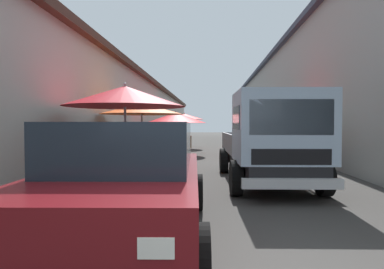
% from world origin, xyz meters
% --- Properties ---
extents(ground, '(90.00, 90.00, 0.00)m').
position_xyz_m(ground, '(13.50, 0.00, 0.00)').
color(ground, '#3D3A38').
extents(building_left_whitewash, '(49.80, 7.50, 4.11)m').
position_xyz_m(building_left_whitewash, '(15.75, 7.23, 2.06)').
color(building_left_whitewash, beige).
rests_on(building_left_whitewash, ground).
extents(building_right_concrete, '(49.80, 7.50, 5.98)m').
position_xyz_m(building_right_concrete, '(15.75, -7.23, 3.00)').
color(building_right_concrete, gray).
rests_on(building_right_concrete, ground).
extents(fruit_stall_far_left, '(2.78, 2.78, 2.39)m').
position_xyz_m(fruit_stall_far_left, '(5.61, 2.15, 1.86)').
color(fruit_stall_far_left, '#9E9EA3').
rests_on(fruit_stall_far_left, ground).
extents(fruit_stall_near_right, '(2.84, 2.84, 2.46)m').
position_xyz_m(fruit_stall_near_right, '(10.58, -2.63, 1.94)').
color(fruit_stall_near_right, '#9E9EA3').
rests_on(fruit_stall_near_right, ground).
extents(fruit_stall_far_right, '(2.87, 2.87, 2.08)m').
position_xyz_m(fruit_stall_far_right, '(13.35, 1.85, 1.61)').
color(fruit_stall_far_right, '#9E9EA3').
rests_on(fruit_stall_far_right, ground).
extents(fruit_stall_mid_lane, '(2.67, 2.67, 2.19)m').
position_xyz_m(fruit_stall_mid_lane, '(8.42, 2.42, 1.68)').
color(fruit_stall_mid_lane, '#9E9EA3').
rests_on(fruit_stall_mid_lane, ground).
extents(fruit_stall_near_left, '(2.37, 2.37, 2.17)m').
position_xyz_m(fruit_stall_near_left, '(17.70, 1.78, 1.67)').
color(fruit_stall_near_left, '#9E9EA3').
rests_on(fruit_stall_near_left, ground).
extents(hatchback_car, '(3.99, 2.08, 1.45)m').
position_xyz_m(hatchback_car, '(2.30, 1.21, 0.74)').
color(hatchback_car, '#600F14').
rests_on(hatchback_car, ground).
extents(delivery_truck, '(4.98, 2.12, 2.08)m').
position_xyz_m(delivery_truck, '(5.46, -1.17, 1.04)').
color(delivery_truck, black).
rests_on(delivery_truck, ground).
extents(vendor_by_crates, '(0.31, 0.65, 1.68)m').
position_xyz_m(vendor_by_crates, '(17.78, -3.21, 0.98)').
color(vendor_by_crates, '#232328').
rests_on(vendor_by_crates, ground).
extents(vendor_in_shade, '(0.36, 0.63, 1.69)m').
position_xyz_m(vendor_in_shade, '(8.20, -2.88, 0.99)').
color(vendor_in_shade, '#232328').
rests_on(vendor_in_shade, ground).
extents(parked_scooter, '(1.69, 0.42, 1.14)m').
position_xyz_m(parked_scooter, '(9.39, -1.83, 0.45)').
color(parked_scooter, black).
rests_on(parked_scooter, ground).
extents(plastic_stool, '(0.30, 0.30, 0.43)m').
position_xyz_m(plastic_stool, '(7.28, -2.62, 0.33)').
color(plastic_stool, red).
rests_on(plastic_stool, ground).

